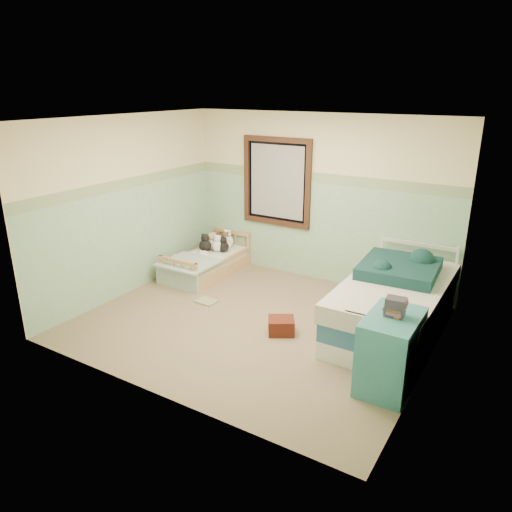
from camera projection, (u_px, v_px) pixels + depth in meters
The scene contains 32 objects.
floor at pixel (255, 323), 6.18m from camera, with size 4.20×3.60×0.02m, color brown.
ceiling at pixel (255, 118), 5.34m from camera, with size 4.20×3.60×0.02m, color white.
wall_back at pixel (319, 199), 7.21m from camera, with size 4.20×0.04×2.50m, color beige.
wall_front at pixel (150, 276), 4.32m from camera, with size 4.20×0.04×2.50m, color beige.
wall_left at pixel (128, 206), 6.80m from camera, with size 0.04×3.60×2.50m, color beige.
wall_right at pixel (438, 259), 4.73m from camera, with size 0.04×3.60×2.50m, color beige.
wainscot_mint at pixel (317, 232), 7.36m from camera, with size 4.20×0.01×1.50m, color #79AF87.
border_strip at pixel (319, 178), 7.09m from camera, with size 4.20×0.01×0.15m, color #3B6C44.
window_frame at pixel (276, 182), 7.46m from camera, with size 1.16×0.06×1.36m, color black.
window_blinds at pixel (277, 182), 7.47m from camera, with size 0.92×0.01×1.12m, color #B4B4B1.
toddler_bed_frame at pixel (207, 268), 7.76m from camera, with size 0.73×1.46×0.19m, color #9D6941.
toddler_mattress at pixel (207, 259), 7.71m from camera, with size 0.67×1.39×0.12m, color silver.
patchwork_quilt at pixel (189, 263), 7.32m from camera, with size 0.79×0.73×0.03m, color #6DAED6.
plush_bed_brown at pixel (217, 240), 8.13m from camera, with size 0.18×0.18×0.18m, color brown.
plush_bed_white at pixel (227, 241), 8.03m from camera, with size 0.21×0.21×0.21m, color white.
plush_bed_tan at pixel (212, 244), 7.93m from camera, with size 0.19×0.19×0.19m, color tan.
plush_bed_dark at pixel (224, 247), 7.82m from camera, with size 0.18×0.18×0.18m, color black.
plush_floor_cream at pixel (204, 266), 7.76m from camera, with size 0.26×0.26×0.26m, color white.
plush_floor_tan at pixel (177, 268), 7.70m from camera, with size 0.23×0.23×0.23m, color tan.
twin_bed_frame at pixel (391, 324), 5.90m from camera, with size 1.05×2.10×0.22m, color white.
twin_boxspring at pixel (393, 308), 5.83m from camera, with size 1.05×2.10×0.22m, color #295681.
twin_mattress at pixel (395, 291), 5.75m from camera, with size 1.09×2.14×0.22m, color silver.
teal_blanket at pixel (399, 268), 5.96m from camera, with size 0.89×0.95×0.14m, color #0B2D2D.
dresser at pixel (390, 352), 4.76m from camera, with size 0.48×0.77×0.77m, color teal.
book_stack at pixel (395, 307), 4.61m from camera, with size 0.18×0.14×0.18m, color #513934.
red_pillow at pixel (281, 326), 5.88m from camera, with size 0.31×0.27×0.19m, color maroon.
floor_book at pixel (206, 301), 6.75m from camera, with size 0.28×0.22×0.03m, color yellow.
extra_plush_0 at pixel (226, 242), 8.01m from camera, with size 0.20×0.20×0.20m, color brown.
extra_plush_1 at pixel (205, 246), 7.84m from camera, with size 0.20×0.20×0.20m, color black.
extra_plush_2 at pixel (218, 246), 7.83m from camera, with size 0.19×0.19×0.19m, color white.
extra_plush_3 at pixel (226, 246), 7.88m from camera, with size 0.16×0.16×0.16m, color white.
extra_plush_4 at pixel (214, 241), 8.10m from camera, with size 0.17×0.17×0.17m, color tan.
Camera 1 is at (2.91, -4.72, 2.85)m, focal length 34.01 mm.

